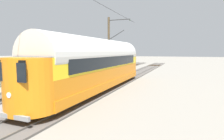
{
  "coord_description": "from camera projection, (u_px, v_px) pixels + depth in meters",
  "views": [
    {
      "loc": [
        -11.9,
        12.0,
        3.25
      ],
      "look_at": [
        -5.79,
        -3.26,
        1.61
      ],
      "focal_mm": 29.92,
      "sensor_mm": 36.0,
      "label": 1
    }
  ],
  "objects": [
    {
      "name": "vintage_streetcar",
      "position": [
        98.0,
        63.0,
        15.38
      ],
      "size": [
        2.65,
        16.89,
        5.51
      ],
      "color": "orange",
      "rests_on": "ground"
    },
    {
      "name": "catenary_pole_foreground",
      "position": [
        109.0,
        46.0,
        24.62
      ],
      "size": [
        3.11,
        0.28,
        7.68
      ],
      "color": "#4C3D28",
      "rests_on": "ground"
    },
    {
      "name": "track_adjacent_siding",
      "position": [
        37.0,
        89.0,
        16.09
      ],
      "size": [
        2.8,
        80.0,
        0.18
      ],
      "color": "#56514C",
      "rests_on": "ground"
    },
    {
      "name": "track_streetcar_siding",
      "position": [
        90.0,
        94.0,
        14.19
      ],
      "size": [
        2.8,
        80.0,
        0.18
      ],
      "color": "#56514C",
      "rests_on": "ground"
    },
    {
      "name": "ground_plane",
      "position": [
        34.0,
        90.0,
        15.81
      ],
      "size": [
        220.0,
        220.0,
        0.0
      ],
      "primitive_type": "plane",
      "color": "gray"
    }
  ]
}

